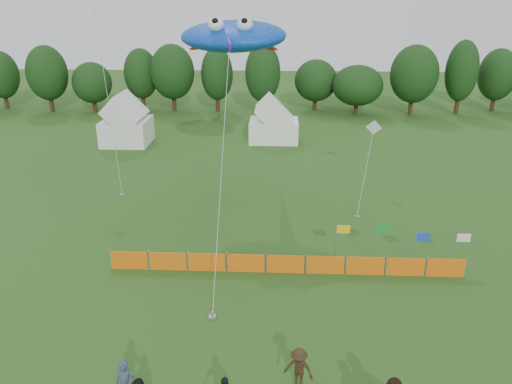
{
  "coord_description": "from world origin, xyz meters",
  "views": [
    {
      "loc": [
        0.93,
        -14.09,
        13.2
      ],
      "look_at": [
        0.0,
        6.0,
        5.2
      ],
      "focal_mm": 35.0,
      "sensor_mm": 36.0,
      "label": 1
    }
  ],
  "objects_px": {
    "tent_right": "(274,124)",
    "stingray_kite": "(234,36)",
    "barrier_fence": "(285,264)",
    "spectator_c": "(299,369)",
    "tent_left": "(126,124)"
  },
  "relations": [
    {
      "from": "tent_left",
      "to": "tent_right",
      "type": "bearing_deg",
      "value": 6.48
    },
    {
      "from": "stingray_kite",
      "to": "barrier_fence",
      "type": "bearing_deg",
      "value": -71.72
    },
    {
      "from": "tent_left",
      "to": "barrier_fence",
      "type": "bearing_deg",
      "value": -57.34
    },
    {
      "from": "tent_left",
      "to": "stingray_kite",
      "type": "height_order",
      "value": "stingray_kite"
    },
    {
      "from": "stingray_kite",
      "to": "tent_right",
      "type": "bearing_deg",
      "value": 80.67
    },
    {
      "from": "stingray_kite",
      "to": "tent_left",
      "type": "bearing_deg",
      "value": 131.38
    },
    {
      "from": "tent_right",
      "to": "stingray_kite",
      "type": "relative_size",
      "value": 0.21
    },
    {
      "from": "barrier_fence",
      "to": "stingray_kite",
      "type": "height_order",
      "value": "stingray_kite"
    },
    {
      "from": "barrier_fence",
      "to": "stingray_kite",
      "type": "relative_size",
      "value": 0.79
    },
    {
      "from": "barrier_fence",
      "to": "stingray_kite",
      "type": "bearing_deg",
      "value": 108.28
    },
    {
      "from": "tent_left",
      "to": "tent_right",
      "type": "xyz_separation_m",
      "value": [
        13.82,
        1.57,
        -0.24
      ]
    },
    {
      "from": "tent_left",
      "to": "spectator_c",
      "type": "distance_m",
      "value": 34.47
    },
    {
      "from": "tent_right",
      "to": "barrier_fence",
      "type": "xyz_separation_m",
      "value": [
        0.92,
        -24.57,
        -1.17
      ]
    },
    {
      "from": "tent_right",
      "to": "barrier_fence",
      "type": "height_order",
      "value": "tent_right"
    },
    {
      "from": "spectator_c",
      "to": "tent_left",
      "type": "bearing_deg",
      "value": 135.53
    }
  ]
}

